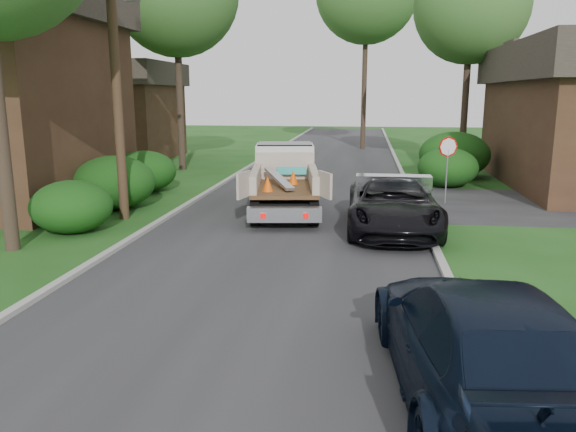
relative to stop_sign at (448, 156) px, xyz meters
The scene contains 16 objects.
ground 10.55m from the stop_sign, 120.02° to the right, with size 120.00×120.00×0.00m, color #194A15.
road 5.58m from the stop_sign, 169.11° to the left, with size 8.00×90.00×0.02m, color #28282B.
curb_left 9.51m from the stop_sign, behind, with size 0.20×90.00×0.12m, color #9E9E99.
curb_right 2.27m from the stop_sign, 137.73° to the left, with size 0.20×90.00×0.12m, color #9E9E99.
stop_sign is the anchor object (origin of this frame).
utility_pole 11.91m from the stop_sign, 159.38° to the right, with size 2.42×1.25×10.00m.
house_left_far 22.81m from the stop_sign, 145.19° to the left, with size 7.56×7.56×6.00m.
hedge_left_a 12.92m from the stop_sign, 152.24° to the right, with size 2.34×2.34×1.53m, color #0E3E0E.
hedge_left_b 11.99m from the stop_sign, 167.94° to the right, with size 2.86×2.86×1.87m, color #0E3E0E.
hedge_left_c 12.08m from the stop_sign, behind, with size 2.60×2.60×1.70m, color #0E3E0E.
hedge_right_a 4.15m from the stop_sign, 81.47° to the left, with size 2.60×2.60×1.70m, color #0E3E0E.
hedge_right_b 7.15m from the stop_sign, 79.48° to the left, with size 3.38×3.38×2.21m, color #0E3E0E.
tree_right_far 13.08m from the stop_sign, 78.19° to the left, with size 6.00×6.00×11.50m.
flatbed_truck 6.00m from the stop_sign, 165.02° to the right, with size 3.20×6.10×2.21m.
black_pickup 5.07m from the stop_sign, 115.14° to the right, with size 2.60×5.63×1.57m, color black.
navy_suv 14.05m from the stop_sign, 95.73° to the right, with size 2.29×5.63×1.63m, color black.
Camera 1 is at (2.24, -11.98, 3.96)m, focal length 35.00 mm.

